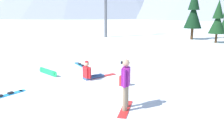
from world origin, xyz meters
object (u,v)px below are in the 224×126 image
loose_snowboard_near_right (81,65)px  pine_tree_tall (218,20)px  backpack_red (123,81)px  snowboarder_foreground (126,83)px  pine_tree_leaning (194,11)px  snowboarder_midground (90,73)px  loose_snowboard_far_spare (48,72)px  loose_snowboard_near_left (5,95)px

loose_snowboard_near_right → pine_tree_tall: bearing=62.0°
backpack_red → pine_tree_tall: pine_tree_tall is taller
snowboarder_foreground → backpack_red: bearing=111.4°
pine_tree_leaning → snowboarder_midground: bearing=-100.0°
snowboarder_midground → pine_tree_tall: bearing=70.6°
snowboarder_foreground → loose_snowboard_far_spare: (-5.20, 2.68, -0.77)m
loose_snowboard_near_left → backpack_red: backpack_red is taller
backpack_red → pine_tree_leaning: 20.03m
snowboarder_midground → loose_snowboard_far_spare: (-2.42, -0.11, -0.17)m
pine_tree_leaning → backpack_red: bearing=-94.6°
loose_snowboard_far_spare → pine_tree_leaning: pine_tree_leaning is taller
loose_snowboard_near_left → loose_snowboard_far_spare: loose_snowboard_far_spare is taller
loose_snowboard_near_left → pine_tree_leaning: size_ratio=0.28×
loose_snowboard_near_right → snowboarder_foreground: bearing=-47.9°
backpack_red → pine_tree_leaning: size_ratio=0.08×
snowboarder_foreground → loose_snowboard_near_right: 6.95m
loose_snowboard_near_right → pine_tree_leaning: bearing=72.8°
snowboarder_foreground → loose_snowboard_far_spare: bearing=152.8°
snowboarder_foreground → pine_tree_tall: 20.16m
loose_snowboard_far_spare → pine_tree_tall: (8.42, 17.16, 2.28)m
loose_snowboard_far_spare → pine_tree_leaning: size_ratio=0.26×
snowboarder_foreground → snowboarder_midground: size_ratio=0.99×
snowboarder_midground → snowboarder_foreground: bearing=-45.0°
loose_snowboard_near_left → backpack_red: (3.82, 2.96, 0.19)m
loose_snowboard_near_right → pine_tree_tall: 16.85m
loose_snowboard_near_right → pine_tree_leaning: pine_tree_leaning is taller
snowboarder_foreground → pine_tree_leaning: size_ratio=0.29×
backpack_red → loose_snowboard_far_spare: bearing=176.1°
snowboarder_midground → loose_snowboard_far_spare: size_ratio=1.09×
loose_snowboard_near_right → loose_snowboard_far_spare: (-0.58, -2.44, 0.12)m
snowboarder_foreground → loose_snowboard_near_right: bearing=132.1°
snowboarder_foreground → loose_snowboard_far_spare: snowboarder_foreground is taller
loose_snowboard_far_spare → loose_snowboard_near_left: bearing=-82.2°
pine_tree_leaning → loose_snowboard_far_spare: bearing=-106.7°
loose_snowboard_near_right → loose_snowboard_far_spare: size_ratio=1.02×
loose_snowboard_near_left → pine_tree_leaning: (5.40, 22.70, 3.24)m
loose_snowboard_near_right → pine_tree_leaning: size_ratio=0.27×
snowboarder_foreground → pine_tree_tall: bearing=80.8°
snowboarder_midground → loose_snowboard_near_right: (-1.84, 2.33, -0.30)m
snowboarder_foreground → loose_snowboard_far_spare: 5.90m
pine_tree_tall → loose_snowboard_near_right: bearing=-118.0°
snowboarder_foreground → loose_snowboard_near_left: size_ratio=1.00×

